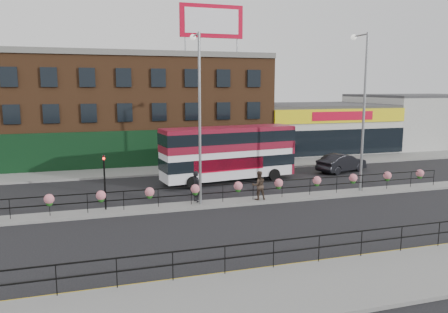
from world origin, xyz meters
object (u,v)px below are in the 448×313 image
object	(u,v)px
pedestrian_a	(196,186)
pedestrian_b	(259,185)
double_decker_bus	(229,148)
lamp_column_west	(199,104)
lamp_column_east	(362,98)
car	(342,163)

from	to	relation	value
pedestrian_a	pedestrian_b	distance (m)	3.93
double_decker_bus	pedestrian_b	xyz separation A→B (m)	(-0.05, -6.28, -1.52)
pedestrian_b	lamp_column_west	size ratio (longest dim) A/B	0.18
pedestrian_a	lamp_column_east	bearing A→B (deg)	-106.54
pedestrian_a	double_decker_bus	bearing A→B (deg)	-50.54
double_decker_bus	pedestrian_a	world-z (taller)	double_decker_bus
lamp_column_west	lamp_column_east	size ratio (longest dim) A/B	0.96
double_decker_bus	lamp_column_west	size ratio (longest dim) A/B	1.04
double_decker_bus	pedestrian_b	size ratio (longest dim) A/B	5.81
pedestrian_a	lamp_column_west	xyz separation A→B (m)	(0.10, -0.34, 5.08)
pedestrian_a	lamp_column_east	world-z (taller)	lamp_column_east
pedestrian_b	double_decker_bus	bearing A→B (deg)	-88.54
double_decker_bus	lamp_column_west	xyz separation A→B (m)	(-3.83, -5.98, 3.61)
car	lamp_column_east	distance (m)	9.21
car	pedestrian_b	bearing A→B (deg)	105.51
car	pedestrian_a	xyz separation A→B (m)	(-14.34, -6.50, 0.33)
car	lamp_column_east	xyz separation A→B (m)	(-2.89, -6.68, 5.65)
double_decker_bus	car	xyz separation A→B (m)	(10.41, 0.86, -1.80)
pedestrian_b	lamp_column_east	xyz separation A→B (m)	(7.57, 0.47, 5.37)
double_decker_bus	pedestrian_b	world-z (taller)	double_decker_bus
car	pedestrian_b	distance (m)	12.68
car	pedestrian_a	size ratio (longest dim) A/B	2.61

